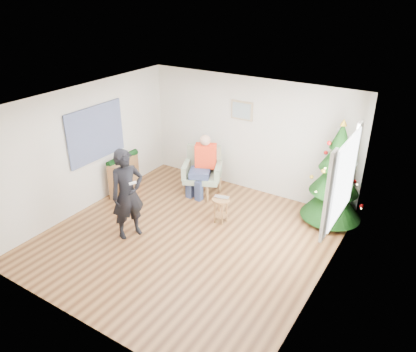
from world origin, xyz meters
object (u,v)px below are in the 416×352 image
Objects in this scene: stool at (221,210)px; armchair at (203,176)px; standing_man at (127,194)px; console at (124,175)px; christmas_tree at (335,177)px.

armchair is (-1.03, 0.92, 0.12)m from stool.
console is at bearing 68.86° from standing_man.
armchair is at bearing -173.52° from christmas_tree.
stool is at bearing -66.01° from armchair.
armchair is 2.27m from standing_man.
standing_man is at bearing -140.49° from christmas_tree.
christmas_tree reaches higher than standing_man.
stool is (-1.84, -1.24, -0.69)m from christmas_tree.
armchair reaches higher than stool.
christmas_tree is at bearing -2.37° from console.
stool is 2.57m from console.
armchair is at bearing 17.53° from standing_man.
stool is 0.51× the size of armchair.
christmas_tree is at bearing -17.78° from armchair.
armchair is at bearing 12.55° from console.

